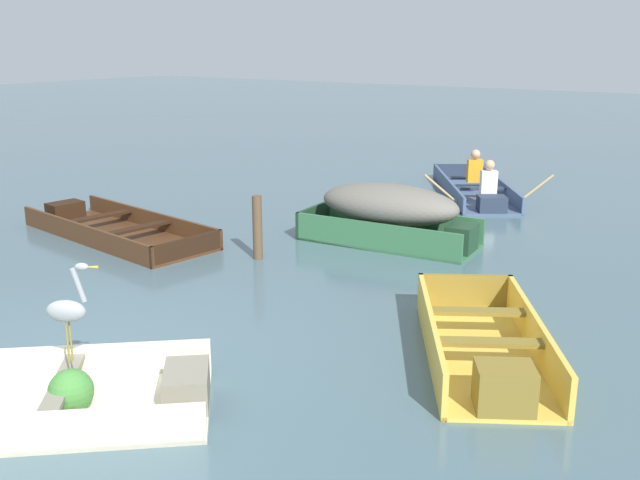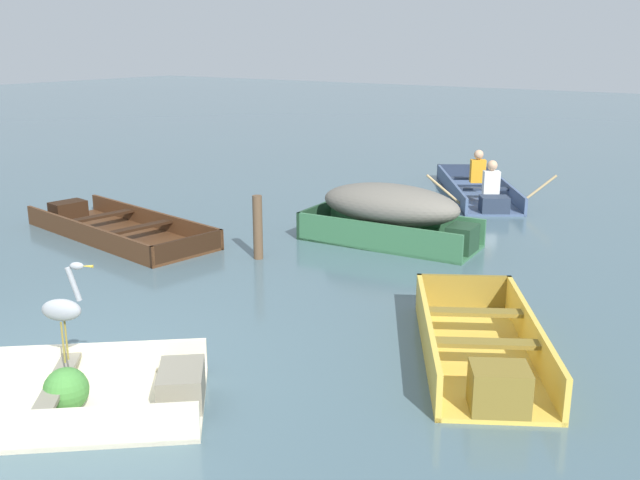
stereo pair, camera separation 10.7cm
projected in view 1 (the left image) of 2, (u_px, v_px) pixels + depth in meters
The scene contains 8 objects.
ground_plane at pixel (55, 381), 6.30m from camera, with size 80.00×80.00×0.00m, color #47606B.
dinghy_cream_foreground at pixel (10, 402), 5.66m from camera, with size 3.31×3.09×0.41m.
skiff_dark_varnish_near_moored at pixel (113, 229), 10.97m from camera, with size 3.63×1.71×0.30m.
skiff_yellow_mid_moored at pixel (484, 348), 6.62m from camera, with size 2.16×2.67×0.41m.
skiff_green_far_moored at pixel (391, 210), 10.41m from camera, with size 2.66×1.22×0.89m.
rowboat_slate_blue_with_crew at pixel (476, 189), 13.60m from camera, with size 3.04×3.48×0.88m.
heron_on_dinghy at pixel (68, 308), 5.59m from camera, with size 0.43×0.29×0.84m.
mooring_post at pixel (257, 228), 9.69m from camera, with size 0.13×0.13×0.89m, color brown.
Camera 1 is at (5.13, -3.45, 2.91)m, focal length 40.00 mm.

